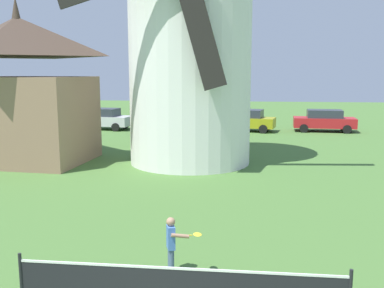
# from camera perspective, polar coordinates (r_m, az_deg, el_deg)

# --- Properties ---
(windmill) EXTENTS (9.91, 6.33, 13.39)m
(windmill) POSITION_cam_1_polar(r_m,az_deg,el_deg) (20.43, -0.28, 15.25)
(windmill) COLOR white
(windmill) RESTS_ON ground_plane
(tennis_net) EXTENTS (5.63, 0.06, 1.10)m
(tennis_net) POSITION_cam_1_polar(r_m,az_deg,el_deg) (7.71, -1.76, -17.79)
(tennis_net) COLOR black
(tennis_net) RESTS_ON ground_plane
(player_far) EXTENTS (0.79, 0.40, 1.23)m
(player_far) POSITION_cam_1_polar(r_m,az_deg,el_deg) (9.39, -2.62, -12.61)
(player_far) COLOR slate
(player_far) RESTS_ON ground_plane
(parked_car_silver) EXTENTS (4.56, 2.37, 1.56)m
(parked_car_silver) POSITION_cam_1_polar(r_m,az_deg,el_deg) (33.25, -11.66, 3.28)
(parked_car_silver) COLOR silver
(parked_car_silver) RESTS_ON ground_plane
(parked_car_black) EXTENTS (4.57, 2.09, 1.56)m
(parked_car_black) POSITION_cam_1_polar(r_m,az_deg,el_deg) (32.16, -2.39, 3.26)
(parked_car_black) COLOR #1E232D
(parked_car_black) RESTS_ON ground_plane
(parked_car_mustard) EXTENTS (4.29, 2.54, 1.56)m
(parked_car_mustard) POSITION_cam_1_polar(r_m,az_deg,el_deg) (31.80, 7.08, 3.13)
(parked_car_mustard) COLOR #999919
(parked_car_mustard) RESTS_ON ground_plane
(parked_car_red) EXTENTS (4.38, 2.12, 1.56)m
(parked_car_red) POSITION_cam_1_polar(r_m,az_deg,el_deg) (32.71, 16.83, 2.97)
(parked_car_red) COLOR red
(parked_car_red) RESTS_ON ground_plane
(chapel) EXTENTS (6.66, 5.13, 7.60)m
(chapel) POSITION_cam_1_polar(r_m,az_deg,el_deg) (22.06, -21.38, 6.29)
(chapel) COLOR #937056
(chapel) RESTS_ON ground_plane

